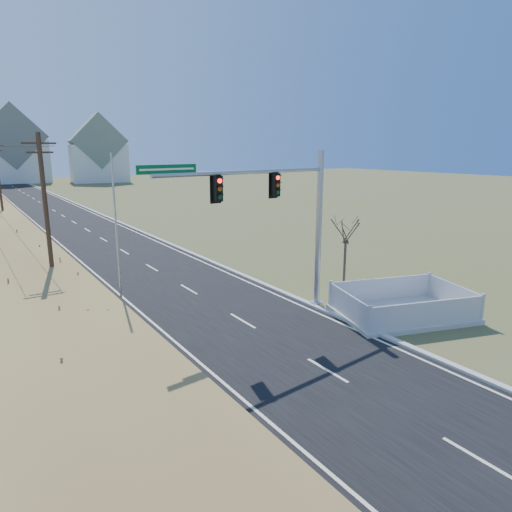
% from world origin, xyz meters
% --- Properties ---
extents(ground, '(260.00, 260.00, 0.00)m').
position_xyz_m(ground, '(0.00, 0.00, 0.00)').
color(ground, '#51582B').
rests_on(ground, ground).
extents(road, '(8.00, 180.00, 0.06)m').
position_xyz_m(road, '(0.00, 50.00, 0.03)').
color(road, black).
rests_on(road, ground).
extents(curb, '(0.30, 180.00, 0.18)m').
position_xyz_m(curb, '(4.15, 50.00, 0.09)').
color(curb, '#B2AFA8').
rests_on(curb, ground).
extents(utility_pole_near, '(1.80, 0.26, 9.00)m').
position_xyz_m(utility_pole_near, '(-6.50, 15.00, 4.68)').
color(utility_pole_near, '#422D1E').
rests_on(utility_pole_near, ground).
extents(condo_n, '(15.27, 10.20, 18.54)m').
position_xyz_m(condo_n, '(2.00, 112.00, 7.61)').
color(condo_n, silver).
rests_on(condo_n, ground).
extents(condo_ne, '(14.12, 10.51, 16.52)m').
position_xyz_m(condo_ne, '(20.00, 104.00, 6.84)').
color(condo_ne, silver).
rests_on(condo_ne, ground).
extents(traffic_signal_mast, '(10.05, 1.43, 8.04)m').
position_xyz_m(traffic_signal_mast, '(2.59, 3.64, 4.86)').
color(traffic_signal_mast, '#9EA0A5').
rests_on(traffic_signal_mast, ground).
extents(fence_enclosure, '(7.19, 5.88, 1.42)m').
position_xyz_m(fence_enclosure, '(7.00, 0.32, 0.28)').
color(fence_enclosure, '#B7B5AD').
rests_on(fence_enclosure, ground).
extents(open_sign, '(0.51, 0.22, 0.64)m').
position_xyz_m(open_sign, '(4.50, -0.95, 0.34)').
color(open_sign, white).
rests_on(open_sign, ground).
extents(flagpole, '(0.36, 0.36, 7.92)m').
position_xyz_m(flagpole, '(-4.58, 7.95, 3.16)').
color(flagpole, '#B7B5AD').
rests_on(flagpole, ground).
extents(bare_tree, '(1.78, 1.78, 4.72)m').
position_xyz_m(bare_tree, '(7.00, 4.42, 3.81)').
color(bare_tree, '#4C3F33').
rests_on(bare_tree, ground).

